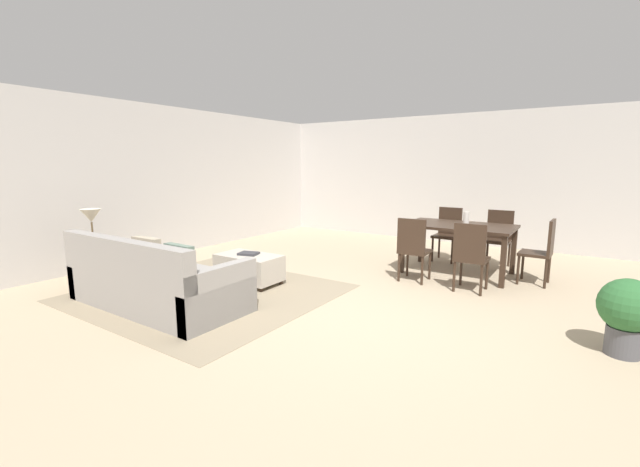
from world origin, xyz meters
name	(u,v)px	position (x,y,z in m)	size (l,w,h in m)	color
ground_plane	(359,315)	(0.00, 0.00, 0.00)	(10.80, 10.80, 0.00)	tan
wall_back	(475,180)	(0.00, 5.00, 1.35)	(9.00, 0.12, 2.70)	beige
wall_left	(149,182)	(-4.50, 0.50, 1.35)	(0.12, 11.00, 2.70)	beige
area_rug	(208,293)	(-2.02, -0.40, 0.00)	(3.00, 2.80, 0.01)	gray
couch	(154,282)	(-2.16, -1.08, 0.29)	(2.25, 0.99, 0.86)	gray
ottoman_table	(249,267)	(-1.88, 0.23, 0.23)	(0.91, 0.52, 0.41)	#B7AD9E
side_table	(95,255)	(-3.59, -1.02, 0.43)	(0.40, 0.40, 0.54)	olive
table_lamp	(91,217)	(-3.59, -1.02, 0.95)	(0.26, 0.26, 0.52)	brown
dining_table	(459,230)	(0.40, 2.41, 0.67)	(1.57, 0.98, 0.76)	#332319
dining_chair_near_left	(413,246)	(0.00, 1.58, 0.52)	(0.41, 0.41, 0.92)	#332319
dining_chair_near_right	(471,253)	(0.80, 1.54, 0.52)	(0.40, 0.40, 0.92)	#332319
dining_chair_far_left	(448,231)	(0.01, 3.22, 0.52)	(0.41, 0.41, 0.92)	#332319
dining_chair_far_right	(498,235)	(0.83, 3.24, 0.52)	(0.40, 0.40, 0.92)	#332319
dining_chair_head_east	(542,248)	(1.54, 2.44, 0.52)	(0.41, 0.41, 0.92)	#332319
vase_centerpiece	(466,218)	(0.50, 2.43, 0.86)	(0.08, 0.08, 0.20)	silver
book_on_ottoman	(249,254)	(-1.89, 0.24, 0.43)	(0.26, 0.20, 0.03)	#333338
potted_plant	(627,311)	(2.39, 0.44, 0.40)	(0.47, 0.47, 0.69)	#4C4C51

